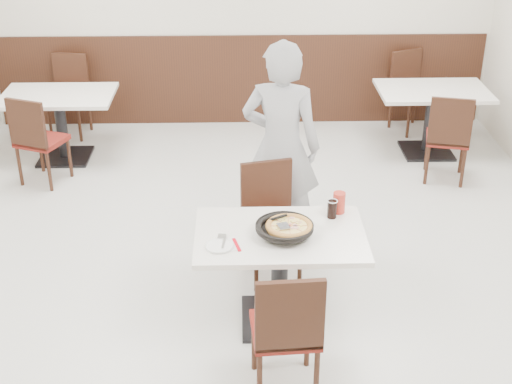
{
  "coord_description": "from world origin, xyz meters",
  "views": [
    {
      "loc": [
        -0.04,
        -4.91,
        3.28
      ],
      "look_at": [
        0.08,
        -0.3,
        0.93
      ],
      "focal_mm": 50.0,
      "sensor_mm": 36.0,
      "label": 1
    }
  ],
  "objects_px": {
    "cola_glass": "(332,209)",
    "chair_near": "(285,327)",
    "pizza": "(289,228)",
    "side_plate": "(219,246)",
    "chair_far": "(272,225)",
    "bg_chair_left_near": "(42,139)",
    "main_table": "(279,278)",
    "pizza_pan": "(284,230)",
    "bg_chair_right_far": "(413,93)",
    "bg_chair_right_near": "(448,136)",
    "bg_chair_left_far": "(68,97)",
    "bg_table_left": "(62,127)",
    "red_cup": "(339,203)",
    "diner_person": "(281,147)",
    "bg_table_right": "(430,121)"
  },
  "relations": [
    {
      "from": "pizza_pan",
      "to": "bg_chair_left_far",
      "type": "xyz_separation_m",
      "value": [
        -2.32,
        3.74,
        -0.32
      ]
    },
    {
      "from": "bg_chair_left_near",
      "to": "bg_chair_right_far",
      "type": "xyz_separation_m",
      "value": [
        4.11,
        1.31,
        0.0
      ]
    },
    {
      "from": "pizza_pan",
      "to": "bg_chair_left_near",
      "type": "xyz_separation_m",
      "value": [
        -2.32,
        2.47,
        -0.32
      ]
    },
    {
      "from": "cola_glass",
      "to": "pizza_pan",
      "type": "bearing_deg",
      "value": -144.83
    },
    {
      "from": "diner_person",
      "to": "bg_chair_left_near",
      "type": "height_order",
      "value": "diner_person"
    },
    {
      "from": "pizza",
      "to": "bg_chair_right_far",
      "type": "bearing_deg",
      "value": 65.13
    },
    {
      "from": "cola_glass",
      "to": "bg_table_left",
      "type": "distance_m",
      "value": 3.85
    },
    {
      "from": "bg_table_left",
      "to": "bg_table_right",
      "type": "relative_size",
      "value": 1.0
    },
    {
      "from": "pizza_pan",
      "to": "bg_chair_left_far",
      "type": "height_order",
      "value": "bg_chair_left_far"
    },
    {
      "from": "cola_glass",
      "to": "bg_chair_right_near",
      "type": "relative_size",
      "value": 0.14
    },
    {
      "from": "pizza",
      "to": "bg_table_left",
      "type": "height_order",
      "value": "pizza"
    },
    {
      "from": "chair_near",
      "to": "bg_chair_left_far",
      "type": "relative_size",
      "value": 1.0
    },
    {
      "from": "cola_glass",
      "to": "chair_near",
      "type": "bearing_deg",
      "value": -113.06
    },
    {
      "from": "diner_person",
      "to": "bg_chair_right_near",
      "type": "relative_size",
      "value": 1.92
    },
    {
      "from": "bg_chair_left_near",
      "to": "cola_glass",
      "type": "bearing_deg",
      "value": -17.17
    },
    {
      "from": "bg_table_right",
      "to": "bg_chair_right_far",
      "type": "bearing_deg",
      "value": 93.46
    },
    {
      "from": "main_table",
      "to": "bg_chair_left_far",
      "type": "xyz_separation_m",
      "value": [
        -2.29,
        3.7,
        0.1
      ]
    },
    {
      "from": "main_table",
      "to": "bg_chair_right_far",
      "type": "height_order",
      "value": "bg_chair_right_far"
    },
    {
      "from": "main_table",
      "to": "chair_far",
      "type": "height_order",
      "value": "chair_far"
    },
    {
      "from": "chair_far",
      "to": "bg_chair_left_near",
      "type": "distance_m",
      "value": 2.92
    },
    {
      "from": "pizza",
      "to": "bg_chair_left_far",
      "type": "distance_m",
      "value": 4.43
    },
    {
      "from": "bg_table_left",
      "to": "bg_chair_right_far",
      "type": "bearing_deg",
      "value": 10.27
    },
    {
      "from": "red_cup",
      "to": "bg_chair_right_near",
      "type": "bearing_deg",
      "value": 56.03
    },
    {
      "from": "pizza",
      "to": "side_plate",
      "type": "xyz_separation_m",
      "value": [
        -0.48,
        -0.14,
        -0.05
      ]
    },
    {
      "from": "side_plate",
      "to": "red_cup",
      "type": "height_order",
      "value": "red_cup"
    },
    {
      "from": "chair_far",
      "to": "side_plate",
      "type": "distance_m",
      "value": 0.92
    },
    {
      "from": "chair_near",
      "to": "bg_chair_right_far",
      "type": "bearing_deg",
      "value": 63.76
    },
    {
      "from": "side_plate",
      "to": "bg_chair_right_near",
      "type": "bearing_deg",
      "value": 48.35
    },
    {
      "from": "chair_near",
      "to": "chair_far",
      "type": "distance_m",
      "value": 1.3
    },
    {
      "from": "chair_far",
      "to": "red_cup",
      "type": "bearing_deg",
      "value": 134.35
    },
    {
      "from": "bg_chair_left_far",
      "to": "bg_chair_right_near",
      "type": "bearing_deg",
      "value": 171.41
    },
    {
      "from": "diner_person",
      "to": "bg_chair_right_near",
      "type": "height_order",
      "value": "diner_person"
    },
    {
      "from": "cola_glass",
      "to": "red_cup",
      "type": "relative_size",
      "value": 0.81
    },
    {
      "from": "bg_chair_right_near",
      "to": "cola_glass",
      "type": "bearing_deg",
      "value": -110.18
    },
    {
      "from": "main_table",
      "to": "pizza_pan",
      "type": "relative_size",
      "value": 3.49
    },
    {
      "from": "cola_glass",
      "to": "bg_chair_left_near",
      "type": "relative_size",
      "value": 0.14
    },
    {
      "from": "bg_chair_right_far",
      "to": "red_cup",
      "type": "bearing_deg",
      "value": 43.48
    },
    {
      "from": "pizza",
      "to": "diner_person",
      "type": "relative_size",
      "value": 0.17
    },
    {
      "from": "bg_chair_right_far",
      "to": "bg_chair_left_far",
      "type": "bearing_deg",
      "value": -24.31
    },
    {
      "from": "pizza_pan",
      "to": "bg_table_left",
      "type": "distance_m",
      "value": 3.82
    },
    {
      "from": "bg_table_left",
      "to": "bg_chair_left_far",
      "type": "relative_size",
      "value": 1.26
    },
    {
      "from": "red_cup",
      "to": "diner_person",
      "type": "bearing_deg",
      "value": 114.06
    },
    {
      "from": "bg_chair_right_far",
      "to": "side_plate",
      "type": "bearing_deg",
      "value": 35.35
    },
    {
      "from": "chair_far",
      "to": "red_cup",
      "type": "relative_size",
      "value": 5.94
    },
    {
      "from": "chair_near",
      "to": "diner_person",
      "type": "height_order",
      "value": "diner_person"
    },
    {
      "from": "chair_far",
      "to": "cola_glass",
      "type": "height_order",
      "value": "chair_far"
    },
    {
      "from": "side_plate",
      "to": "bg_table_left",
      "type": "height_order",
      "value": "side_plate"
    },
    {
      "from": "pizza",
      "to": "cola_glass",
      "type": "bearing_deg",
      "value": 37.98
    },
    {
      "from": "pizza_pan",
      "to": "bg_chair_right_far",
      "type": "xyz_separation_m",
      "value": [
        1.79,
        3.78,
        -0.32
      ]
    },
    {
      "from": "bg_table_left",
      "to": "bg_chair_right_near",
      "type": "height_order",
      "value": "bg_chair_right_near"
    }
  ]
}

